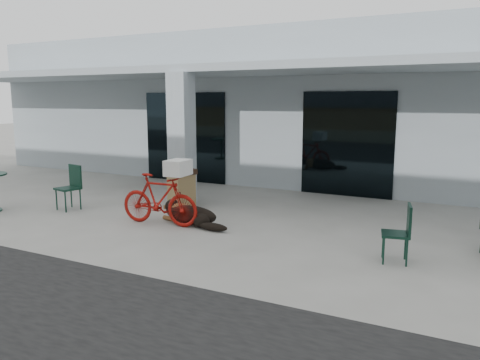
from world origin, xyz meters
The scene contains 13 objects.
ground centered at (0.00, 0.00, 0.00)m, with size 80.00×80.00×0.00m, color #A9A69F.
building centered at (0.00, 8.50, 2.25)m, with size 22.00×7.00×4.50m, color #A3B0B9.
storefront_glass_left centered at (-3.20, 4.98, 1.35)m, with size 2.80×0.06×2.70m, color black.
storefront_glass_right centered at (1.80, 4.98, 1.35)m, with size 2.40×0.06×2.70m, color black.
column centered at (-1.50, 2.30, 1.56)m, with size 0.50×0.50×3.12m, color #A3B0B9.
overhang centered at (0.00, 3.60, 3.21)m, with size 22.00×2.80×0.18m, color #A3B0B9.
bicycle centered at (-0.78, 0.40, 0.52)m, with size 0.49×1.72×1.04m, color #9C120C.
laundry_basket centered at (-0.33, 0.43, 1.19)m, with size 0.51×0.38×0.30m, color white.
dog centered at (-0.23, 0.70, 0.22)m, with size 1.32×0.44×0.44m, color black, non-canonical shape.
cup_near_dog centered at (-0.74, 1.00, 0.06)m, with size 0.09×0.09×0.11m, color white.
cafe_chair_near centered at (-3.43, 0.51, 0.51)m, with size 0.46×0.50×1.02m, color #133629, non-canonical shape.
cafe_chair_far_b centered at (3.79, 0.26, 0.46)m, with size 0.41×0.45×0.92m, color #133629, non-canonical shape.
trash_receptacle centered at (-1.20, 1.80, 0.46)m, with size 0.54×0.54×0.93m, color olive, non-canonical shape.
Camera 1 is at (4.81, -7.01, 2.48)m, focal length 35.00 mm.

